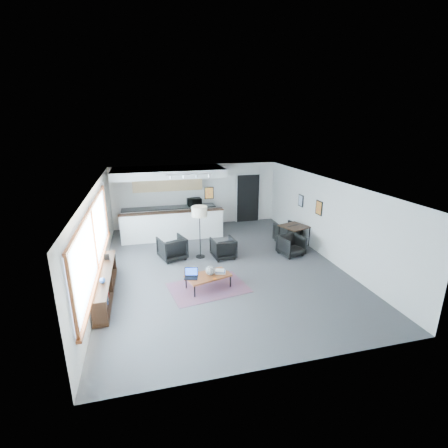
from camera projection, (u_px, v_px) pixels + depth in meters
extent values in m
cube|color=#4B4B4E|center=(221.00, 266.00, 10.11)|extent=(7.00, 9.00, 0.01)
cube|color=white|center=(221.00, 183.00, 9.32)|extent=(7.00, 9.00, 0.01)
cube|color=silver|center=(196.00, 195.00, 13.88)|extent=(7.00, 0.01, 2.60)
cube|color=silver|center=(283.00, 304.00, 5.55)|extent=(7.00, 0.01, 2.60)
cube|color=silver|center=(97.00, 236.00, 8.90)|extent=(0.01, 9.00, 2.60)
cube|color=silver|center=(326.00, 218.00, 10.54)|extent=(0.01, 9.00, 2.60)
cube|color=#8CBFFF|center=(94.00, 240.00, 8.01)|extent=(0.02, 5.80, 1.55)
cube|color=brown|center=(99.00, 269.00, 8.26)|extent=(0.10, 5.95, 0.06)
cube|color=brown|center=(90.00, 209.00, 7.78)|extent=(0.06, 5.95, 0.06)
cube|color=brown|center=(72.00, 299.00, 5.33)|extent=(0.06, 0.06, 1.60)
cube|color=brown|center=(94.00, 240.00, 8.02)|extent=(0.06, 0.06, 1.60)
cube|color=brown|center=(105.00, 210.00, 10.70)|extent=(0.06, 0.06, 1.60)
cube|color=black|center=(104.00, 273.00, 8.22)|extent=(0.35, 3.00, 0.05)
cube|color=black|center=(107.00, 293.00, 8.39)|extent=(0.35, 3.00, 0.05)
cube|color=black|center=(99.00, 315.00, 6.97)|extent=(0.33, 0.04, 0.55)
cube|color=black|center=(106.00, 284.00, 8.31)|extent=(0.33, 0.04, 0.55)
cube|color=black|center=(110.00, 261.00, 9.65)|extent=(0.33, 0.04, 0.55)
cube|color=#3359A5|center=(101.00, 317.00, 7.15)|extent=(0.18, 0.04, 0.20)
cube|color=silver|center=(102.00, 312.00, 7.31)|extent=(0.18, 0.04, 0.22)
cube|color=maroon|center=(102.00, 308.00, 7.46)|extent=(0.18, 0.04, 0.24)
cube|color=black|center=(103.00, 305.00, 7.63)|extent=(0.18, 0.04, 0.20)
cube|color=#3359A5|center=(104.00, 301.00, 7.78)|extent=(0.18, 0.04, 0.22)
cube|color=silver|center=(104.00, 297.00, 7.93)|extent=(0.18, 0.04, 0.24)
cube|color=maroon|center=(105.00, 294.00, 8.10)|extent=(0.18, 0.04, 0.20)
cube|color=black|center=(106.00, 291.00, 8.25)|extent=(0.18, 0.04, 0.22)
cube|color=#3359A5|center=(106.00, 287.00, 8.41)|extent=(0.18, 0.03, 0.24)
cube|color=silver|center=(107.00, 285.00, 8.57)|extent=(0.18, 0.03, 0.20)
cube|color=maroon|center=(108.00, 282.00, 8.72)|extent=(0.18, 0.03, 0.22)
cube|color=black|center=(108.00, 278.00, 8.88)|extent=(0.18, 0.04, 0.24)
cube|color=black|center=(107.00, 257.00, 8.93)|extent=(0.14, 0.02, 0.18)
sphere|color=#264C99|center=(102.00, 280.00, 7.64)|extent=(0.14, 0.14, 0.14)
cube|color=white|center=(173.00, 226.00, 12.16)|extent=(3.80, 0.25, 1.10)
cube|color=black|center=(172.00, 212.00, 11.99)|extent=(3.85, 0.32, 0.04)
cube|color=white|center=(170.00, 218.00, 13.53)|extent=(3.80, 0.60, 0.90)
cube|color=#2D2D2D|center=(169.00, 208.00, 13.39)|extent=(3.82, 0.62, 0.04)
cube|color=tan|center=(168.00, 182.00, 13.22)|extent=(2.80, 0.35, 0.70)
cube|color=white|center=(168.00, 172.00, 12.42)|extent=(4.20, 1.80, 0.30)
cube|color=black|center=(209.00, 193.00, 12.13)|extent=(0.35, 0.03, 0.45)
cube|color=orange|center=(209.00, 193.00, 12.12)|extent=(0.30, 0.01, 0.40)
cube|color=black|center=(248.00, 198.00, 14.42)|extent=(1.00, 0.12, 2.10)
cube|color=white|center=(236.00, 199.00, 14.30)|extent=(0.06, 0.10, 2.10)
cube|color=white|center=(259.00, 198.00, 14.55)|extent=(0.06, 0.10, 2.10)
cube|color=white|center=(248.00, 174.00, 14.10)|extent=(1.10, 0.10, 0.06)
cube|color=silver|center=(189.00, 174.00, 11.23)|extent=(1.60, 0.04, 0.04)
cylinder|color=silver|center=(170.00, 177.00, 11.10)|extent=(0.07, 0.07, 0.09)
cylinder|color=silver|center=(183.00, 177.00, 11.21)|extent=(0.07, 0.07, 0.09)
cylinder|color=silver|center=(196.00, 176.00, 11.31)|extent=(0.07, 0.07, 0.09)
cylinder|color=silver|center=(209.00, 176.00, 11.42)|extent=(0.07, 0.07, 0.09)
cube|color=black|center=(319.00, 208.00, 10.82)|extent=(0.03, 0.38, 0.48)
cube|color=orange|center=(319.00, 208.00, 10.82)|extent=(0.00, 0.32, 0.42)
cube|color=black|center=(301.00, 201.00, 12.04)|extent=(0.03, 0.34, 0.44)
cube|color=#859FC5|center=(300.00, 201.00, 12.04)|extent=(0.00, 0.28, 0.38)
cube|color=#61384C|center=(208.00, 288.00, 8.77)|extent=(2.23, 1.70, 0.01)
cube|color=brown|center=(208.00, 276.00, 8.66)|extent=(1.28, 0.92, 0.04)
cube|color=black|center=(195.00, 292.00, 8.24)|extent=(0.03, 0.03, 0.34)
cube|color=black|center=(186.00, 283.00, 8.68)|extent=(0.03, 0.03, 0.34)
cube|color=black|center=(230.00, 282.00, 8.76)|extent=(0.03, 0.03, 0.34)
cube|color=black|center=(221.00, 274.00, 9.20)|extent=(0.03, 0.03, 0.34)
cube|color=black|center=(213.00, 281.00, 8.45)|extent=(1.07, 0.33, 0.03)
cube|color=black|center=(204.00, 273.00, 8.89)|extent=(1.07, 0.33, 0.03)
cube|color=black|center=(191.00, 278.00, 8.49)|extent=(0.40, 0.33, 0.02)
cube|color=black|center=(191.00, 271.00, 8.57)|extent=(0.35, 0.14, 0.23)
cube|color=blue|center=(191.00, 271.00, 8.57)|extent=(0.32, 0.12, 0.20)
sphere|color=gray|center=(210.00, 271.00, 8.63)|extent=(0.26, 0.26, 0.26)
cube|color=silver|center=(220.00, 272.00, 8.79)|extent=(0.34, 0.30, 0.03)
cube|color=#3359A5|center=(220.00, 271.00, 8.78)|extent=(0.31, 0.28, 0.03)
cube|color=silver|center=(220.00, 270.00, 8.76)|extent=(0.29, 0.25, 0.03)
cube|color=#E5590C|center=(215.00, 279.00, 8.47)|extent=(0.11, 0.11, 0.01)
imported|color=black|center=(172.00, 247.00, 10.53)|extent=(0.98, 0.95, 0.82)
imported|color=black|center=(223.00, 247.00, 10.62)|extent=(0.79, 0.75, 0.74)
cylinder|color=black|center=(200.00, 257.00, 10.77)|extent=(0.36, 0.36, 0.03)
cylinder|color=black|center=(200.00, 235.00, 10.55)|extent=(0.03, 0.03, 1.46)
cylinder|color=beige|center=(199.00, 211.00, 10.31)|extent=(0.59, 0.59, 0.33)
cube|color=black|center=(295.00, 226.00, 11.65)|extent=(1.09, 1.09, 0.04)
cylinder|color=black|center=(294.00, 241.00, 11.26)|extent=(0.05, 0.05, 0.69)
cylinder|color=black|center=(279.00, 235.00, 11.86)|extent=(0.05, 0.05, 0.69)
cylinder|color=black|center=(309.00, 237.00, 11.66)|extent=(0.05, 0.05, 0.69)
cylinder|color=black|center=(294.00, 231.00, 12.27)|extent=(0.05, 0.05, 0.69)
imported|color=black|center=(291.00, 246.00, 10.85)|extent=(0.75, 0.72, 0.64)
imported|color=black|center=(287.00, 233.00, 12.03)|extent=(0.83, 0.80, 0.69)
imported|color=black|center=(194.00, 201.00, 13.57)|extent=(0.60, 0.37, 0.39)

